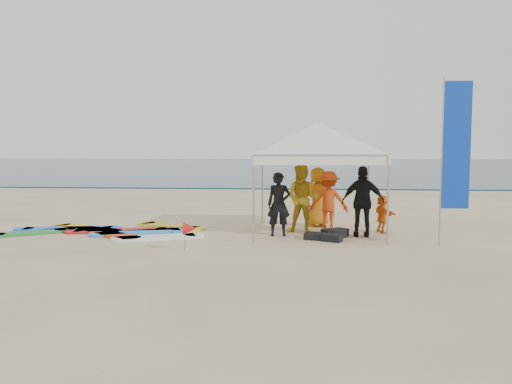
{
  "coord_description": "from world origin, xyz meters",
  "views": [
    {
      "loc": [
        1.85,
        -9.6,
        2.26
      ],
      "look_at": [
        0.89,
        2.6,
        1.2
      ],
      "focal_mm": 35.0,
      "sensor_mm": 36.0,
      "label": 1
    }
  ],
  "objects": [
    {
      "name": "canopy_tent",
      "position": [
        2.45,
        3.84,
        2.95
      ],
      "size": [
        4.49,
        4.49,
        3.39
      ],
      "color": "#A5A5A8",
      "rests_on": "ground"
    },
    {
      "name": "person_orange_a",
      "position": [
        2.77,
        4.06,
        0.83
      ],
      "size": [
        1.1,
        0.66,
        1.66
      ],
      "primitive_type": "imported",
      "rotation": [
        0.0,
        0.0,
        3.1
      ],
      "color": "#EE4815",
      "rests_on": "ground"
    },
    {
      "name": "shoreline_foam",
      "position": [
        0.0,
        18.2,
        0.0
      ],
      "size": [
        160.0,
        1.2,
        0.01
      ],
      "primitive_type": "cube",
      "color": "silver",
      "rests_on": "ground"
    },
    {
      "name": "person_orange_b",
      "position": [
        2.51,
        4.95,
        0.87
      ],
      "size": [
        0.98,
        0.79,
        1.73
      ],
      "primitive_type": "imported",
      "rotation": [
        0.0,
        0.0,
        3.46
      ],
      "color": "#C67811",
      "rests_on": "ground"
    },
    {
      "name": "person_black_b",
      "position": [
        3.59,
        3.27,
        0.91
      ],
      "size": [
        1.09,
        0.5,
        1.83
      ],
      "primitive_type": "imported",
      "rotation": [
        0.0,
        0.0,
        3.09
      ],
      "color": "black",
      "rests_on": "ground"
    },
    {
      "name": "feather_flag",
      "position": [
        5.49,
        2.11,
        2.3
      ],
      "size": [
        0.65,
        0.04,
        3.9
      ],
      "color": "#A5A5A8",
      "rests_on": "ground"
    },
    {
      "name": "marker_pennant",
      "position": [
        -0.47,
        1.2,
        0.49
      ],
      "size": [
        0.28,
        0.28,
        0.64
      ],
      "color": "#A5A5A8",
      "rests_on": "ground"
    },
    {
      "name": "ocean",
      "position": [
        0.0,
        60.0,
        0.04
      ],
      "size": [
        160.0,
        84.0,
        0.08
      ],
      "primitive_type": "cube",
      "color": "#0C2633",
      "rests_on": "ground"
    },
    {
      "name": "gear_pile",
      "position": [
        2.73,
        2.94,
        0.1
      ],
      "size": [
        1.19,
        1.19,
        0.22
      ],
      "color": "black",
      "rests_on": "ground"
    },
    {
      "name": "person_seated",
      "position": [
        4.21,
        3.95,
        0.51
      ],
      "size": [
        0.59,
        1.0,
        1.03
      ],
      "primitive_type": "imported",
      "rotation": [
        0.0,
        0.0,
        1.89
      ],
      "color": "orange",
      "rests_on": "ground"
    },
    {
      "name": "person_yellow",
      "position": [
        2.06,
        3.72,
        0.92
      ],
      "size": [
        1.03,
        0.88,
        1.85
      ],
      "primitive_type": "imported",
      "rotation": [
        0.0,
        0.0,
        -0.22
      ],
      "color": "gold",
      "rests_on": "ground"
    },
    {
      "name": "surfboard_spread",
      "position": [
        -3.15,
        3.43,
        0.04
      ],
      "size": [
        5.39,
        3.07,
        0.07
      ],
      "color": "red",
      "rests_on": "ground"
    },
    {
      "name": "ground",
      "position": [
        0.0,
        0.0,
        0.0
      ],
      "size": [
        120.0,
        120.0,
        0.0
      ],
      "primitive_type": "plane",
      "color": "beige",
      "rests_on": "ground"
    },
    {
      "name": "person_black_a",
      "position": [
        1.44,
        3.26,
        0.83
      ],
      "size": [
        0.64,
        0.45,
        1.66
      ],
      "primitive_type": "imported",
      "rotation": [
        0.0,
        0.0,
        0.09
      ],
      "color": "black",
      "rests_on": "ground"
    }
  ]
}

